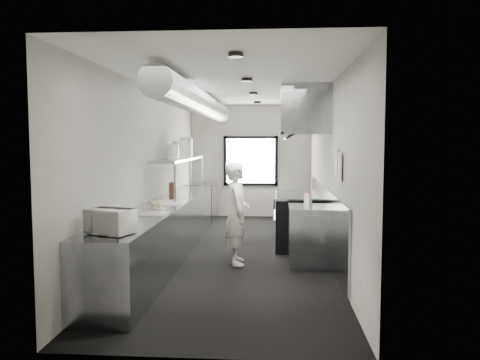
% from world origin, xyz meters
% --- Properties ---
extents(floor, '(3.00, 8.00, 0.01)m').
position_xyz_m(floor, '(0.00, 0.00, 0.00)').
color(floor, black).
rests_on(floor, ground).
extents(ceiling, '(3.00, 8.00, 0.01)m').
position_xyz_m(ceiling, '(0.00, 0.00, 2.80)').
color(ceiling, white).
rests_on(ceiling, wall_back).
extents(wall_back, '(3.00, 0.02, 2.80)m').
position_xyz_m(wall_back, '(0.00, 4.00, 1.40)').
color(wall_back, '#B9B5AF').
rests_on(wall_back, floor).
extents(wall_front, '(3.00, 0.02, 2.80)m').
position_xyz_m(wall_front, '(0.00, -4.00, 1.40)').
color(wall_front, '#B9B5AF').
rests_on(wall_front, floor).
extents(wall_left, '(0.02, 8.00, 2.80)m').
position_xyz_m(wall_left, '(-1.50, 0.00, 1.40)').
color(wall_left, '#B9B5AF').
rests_on(wall_left, floor).
extents(wall_right, '(0.02, 8.00, 2.80)m').
position_xyz_m(wall_right, '(1.50, 0.00, 1.40)').
color(wall_right, '#B9B5AF').
rests_on(wall_right, floor).
extents(wall_cladding, '(0.03, 5.50, 1.10)m').
position_xyz_m(wall_cladding, '(1.48, 0.30, 0.55)').
color(wall_cladding, gray).
rests_on(wall_cladding, wall_right).
extents(hvac_duct, '(0.40, 6.40, 0.40)m').
position_xyz_m(hvac_duct, '(-0.70, 0.40, 2.55)').
color(hvac_duct, '#999DA2').
rests_on(hvac_duct, ceiling).
extents(service_window, '(1.36, 0.05, 1.25)m').
position_xyz_m(service_window, '(0.00, 3.96, 1.40)').
color(service_window, white).
rests_on(service_window, wall_back).
extents(exhaust_hood, '(0.81, 2.20, 0.88)m').
position_xyz_m(exhaust_hood, '(1.10, 0.70, 2.39)').
color(exhaust_hood, gray).
rests_on(exhaust_hood, ceiling).
extents(prep_counter, '(0.70, 6.00, 0.90)m').
position_xyz_m(prep_counter, '(-1.15, -0.50, 0.45)').
color(prep_counter, gray).
rests_on(prep_counter, floor).
extents(pass_shelf, '(0.45, 3.00, 0.68)m').
position_xyz_m(pass_shelf, '(-1.19, 1.00, 1.54)').
color(pass_shelf, gray).
rests_on(pass_shelf, prep_counter).
extents(range, '(0.88, 1.60, 0.94)m').
position_xyz_m(range, '(1.04, 0.70, 0.47)').
color(range, black).
rests_on(range, floor).
extents(bottle_station, '(0.65, 0.80, 0.90)m').
position_xyz_m(bottle_station, '(1.15, -0.70, 0.45)').
color(bottle_station, gray).
rests_on(bottle_station, floor).
extents(far_work_table, '(0.70, 1.20, 0.90)m').
position_xyz_m(far_work_table, '(-1.15, 3.20, 0.45)').
color(far_work_table, gray).
rests_on(far_work_table, floor).
extents(notice_sheet_a, '(0.02, 0.28, 0.38)m').
position_xyz_m(notice_sheet_a, '(1.47, -1.20, 1.60)').
color(notice_sheet_a, silver).
rests_on(notice_sheet_a, wall_right).
extents(notice_sheet_b, '(0.02, 0.28, 0.38)m').
position_xyz_m(notice_sheet_b, '(1.47, -1.55, 1.55)').
color(notice_sheet_b, silver).
rests_on(notice_sheet_b, wall_right).
extents(line_cook, '(0.45, 0.62, 1.57)m').
position_xyz_m(line_cook, '(0.03, -0.73, 0.79)').
color(line_cook, white).
rests_on(line_cook, floor).
extents(microwave, '(0.53, 0.47, 0.27)m').
position_xyz_m(microwave, '(-1.14, -3.05, 1.03)').
color(microwave, silver).
rests_on(microwave, prep_counter).
extents(deli_tub_a, '(0.19, 0.19, 0.10)m').
position_xyz_m(deli_tub_a, '(-1.32, -2.74, 0.95)').
color(deli_tub_a, '#9EAA9D').
rests_on(deli_tub_a, prep_counter).
extents(deli_tub_b, '(0.18, 0.18, 0.11)m').
position_xyz_m(deli_tub_b, '(-1.30, -2.53, 0.95)').
color(deli_tub_b, '#9EAA9D').
rests_on(deli_tub_b, prep_counter).
extents(newspaper, '(0.34, 0.42, 0.01)m').
position_xyz_m(newspaper, '(-1.03, -1.64, 0.91)').
color(newspaper, beige).
rests_on(newspaper, prep_counter).
extents(small_plate, '(0.19, 0.19, 0.01)m').
position_xyz_m(small_plate, '(-1.08, -1.13, 0.91)').
color(small_plate, white).
rests_on(small_plate, prep_counter).
extents(pastry, '(0.09, 0.09, 0.09)m').
position_xyz_m(pastry, '(-1.08, -1.13, 0.96)').
color(pastry, tan).
rests_on(pastry, small_plate).
extents(cutting_board, '(0.61, 0.68, 0.02)m').
position_xyz_m(cutting_board, '(-1.14, -0.51, 0.91)').
color(cutting_board, silver).
rests_on(cutting_board, prep_counter).
extents(knife_block, '(0.17, 0.23, 0.23)m').
position_xyz_m(knife_block, '(-1.26, 0.62, 1.02)').
color(knife_block, brown).
rests_on(knife_block, prep_counter).
extents(plate_stack_a, '(0.29, 0.29, 0.26)m').
position_xyz_m(plate_stack_a, '(-1.20, 0.40, 1.70)').
color(plate_stack_a, white).
rests_on(plate_stack_a, pass_shelf).
extents(plate_stack_b, '(0.30, 0.30, 0.30)m').
position_xyz_m(plate_stack_b, '(-1.17, 0.82, 1.72)').
color(plate_stack_b, white).
rests_on(plate_stack_b, pass_shelf).
extents(plate_stack_c, '(0.26, 0.26, 0.32)m').
position_xyz_m(plate_stack_c, '(-1.22, 1.08, 1.73)').
color(plate_stack_c, white).
rests_on(plate_stack_c, pass_shelf).
extents(plate_stack_d, '(0.32, 0.32, 0.40)m').
position_xyz_m(plate_stack_d, '(-1.19, 1.62, 1.77)').
color(plate_stack_d, white).
rests_on(plate_stack_d, pass_shelf).
extents(squeeze_bottle_a, '(0.07, 0.07, 0.17)m').
position_xyz_m(squeeze_bottle_a, '(1.12, -1.04, 0.99)').
color(squeeze_bottle_a, silver).
rests_on(squeeze_bottle_a, bottle_station).
extents(squeeze_bottle_b, '(0.07, 0.07, 0.19)m').
position_xyz_m(squeeze_bottle_b, '(1.13, -0.80, 1.00)').
color(squeeze_bottle_b, silver).
rests_on(squeeze_bottle_b, bottle_station).
extents(squeeze_bottle_c, '(0.07, 0.07, 0.18)m').
position_xyz_m(squeeze_bottle_c, '(1.13, -0.72, 0.99)').
color(squeeze_bottle_c, silver).
rests_on(squeeze_bottle_c, bottle_station).
extents(squeeze_bottle_d, '(0.08, 0.08, 0.17)m').
position_xyz_m(squeeze_bottle_d, '(1.13, -0.53, 0.99)').
color(squeeze_bottle_d, silver).
rests_on(squeeze_bottle_d, bottle_station).
extents(squeeze_bottle_e, '(0.08, 0.08, 0.18)m').
position_xyz_m(squeeze_bottle_e, '(1.10, -0.44, 0.99)').
color(squeeze_bottle_e, silver).
rests_on(squeeze_bottle_e, bottle_station).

